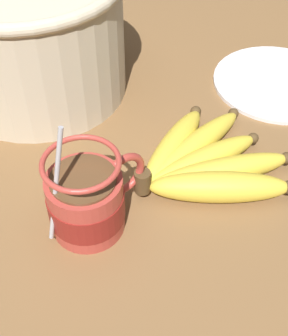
{
  "coord_description": "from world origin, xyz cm",
  "views": [
    {
      "loc": [
        -22.58,
        -32.78,
        46.35
      ],
      "look_at": [
        0.4,
        -3.01,
        7.43
      ],
      "focal_mm": 50.0,
      "sensor_mm": 36.0,
      "label": 1
    }
  ],
  "objects_px": {
    "coffee_mug": "(87,200)",
    "banana_bunch": "(203,163)",
    "woven_basket": "(33,34)",
    "small_plate": "(277,82)"
  },
  "relations": [
    {
      "from": "coffee_mug",
      "to": "banana_bunch",
      "type": "xyz_separation_m",
      "value": [
        0.16,
        -0.02,
        -0.02
      ]
    },
    {
      "from": "small_plate",
      "to": "coffee_mug",
      "type": "bearing_deg",
      "value": -172.47
    },
    {
      "from": "banana_bunch",
      "to": "small_plate",
      "type": "relative_size",
      "value": 1.04
    },
    {
      "from": "woven_basket",
      "to": "small_plate",
      "type": "relative_size",
      "value": 1.34
    },
    {
      "from": "coffee_mug",
      "to": "woven_basket",
      "type": "bearing_deg",
      "value": 71.93
    },
    {
      "from": "small_plate",
      "to": "woven_basket",
      "type": "bearing_deg",
      "value": 143.9
    },
    {
      "from": "woven_basket",
      "to": "coffee_mug",
      "type": "bearing_deg",
      "value": -108.07
    },
    {
      "from": "woven_basket",
      "to": "small_plate",
      "type": "bearing_deg",
      "value": -36.1
    },
    {
      "from": "coffee_mug",
      "to": "banana_bunch",
      "type": "distance_m",
      "value": 0.16
    },
    {
      "from": "banana_bunch",
      "to": "woven_basket",
      "type": "bearing_deg",
      "value": 104.01
    }
  ]
}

